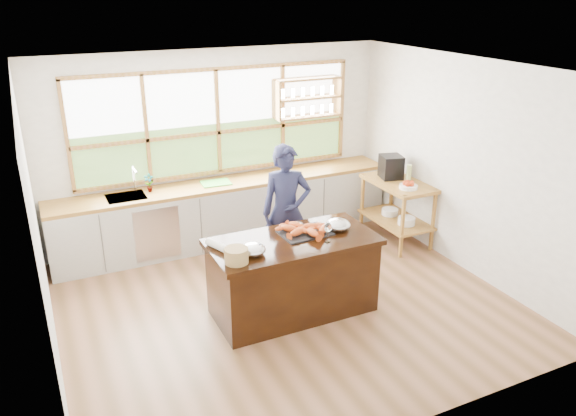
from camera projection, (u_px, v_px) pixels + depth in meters
ground_plane at (285, 302)px, 6.62m from camera, size 5.00×5.00×0.00m
room_shell at (268, 148)px, 6.41m from camera, size 5.02×4.52×2.71m
back_counter at (227, 211)px, 8.07m from camera, size 4.90×0.63×0.90m
right_shelf_unit at (397, 201)px, 8.01m from camera, size 0.62×1.10×0.90m
island at (293, 276)px, 6.28m from camera, size 1.85×0.90×0.90m
cook at (286, 211)px, 7.01m from camera, size 0.71×0.57×1.70m
potted_plant at (149, 183)px, 7.49m from camera, size 0.15×0.13×0.25m
cutting_board at (216, 183)px, 7.84m from camera, size 0.42×0.33×0.01m
espresso_machine at (391, 167)px, 8.02m from camera, size 0.36×0.37×0.33m
wine_bottle at (409, 175)px, 7.75m from camera, size 0.08×0.08×0.28m
fruit_bowl at (408, 186)px, 7.63m from camera, size 0.25×0.25×0.11m
slate_board at (305, 233)px, 6.26m from camera, size 0.56×0.42×0.02m
lobster_pile at (305, 229)px, 6.23m from camera, size 0.55×0.48×0.08m
mixing_bowl_left at (253, 250)px, 5.75m from camera, size 0.26×0.26×0.13m
mixing_bowl_right at (338, 225)px, 6.34m from camera, size 0.28×0.28×0.14m
wine_glass at (328, 228)px, 6.00m from camera, size 0.08×0.08×0.22m
wicker_basket at (236, 255)px, 5.58m from camera, size 0.24×0.24×0.16m
parchment_roll at (217, 245)px, 5.89m from camera, size 0.18×0.31×0.08m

